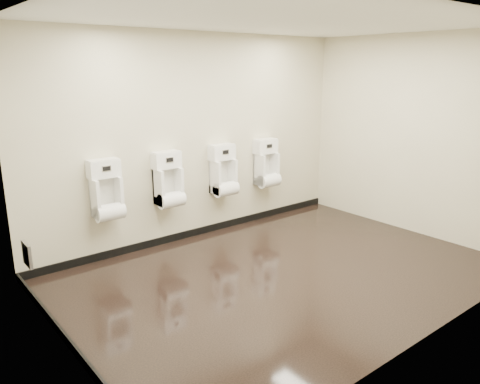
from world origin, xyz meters
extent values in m
cube|color=black|center=(0.00, 0.00, 0.00)|extent=(5.00, 3.50, 0.00)
cube|color=silver|center=(0.00, 0.00, 2.80)|extent=(5.00, 3.50, 0.00)
cube|color=beige|center=(0.00, 1.75, 1.40)|extent=(5.00, 0.02, 2.80)
cube|color=beige|center=(0.00, -1.75, 1.40)|extent=(5.00, 0.02, 2.80)
cube|color=beige|center=(-2.50, 0.00, 1.40)|extent=(0.02, 3.50, 2.80)
cube|color=beige|center=(2.50, 0.00, 1.40)|extent=(0.02, 3.50, 2.80)
cube|color=white|center=(-2.50, 0.00, 1.40)|extent=(0.01, 3.50, 2.80)
cube|color=black|center=(0.00, 1.74, 0.05)|extent=(5.00, 0.02, 0.10)
cube|color=black|center=(-2.49, 0.00, 0.05)|extent=(0.02, 3.50, 0.10)
cube|color=#9E9EA3|center=(-2.48, 1.20, 0.50)|extent=(0.03, 0.25, 0.25)
cylinder|color=silver|center=(-2.46, 1.20, 0.50)|extent=(0.02, 0.04, 0.04)
cube|color=white|center=(-1.42, 1.63, 0.83)|extent=(0.34, 0.24, 0.48)
cube|color=silver|center=(-1.42, 1.71, 0.87)|extent=(0.25, 0.01, 0.36)
cylinder|color=white|center=(-1.42, 1.56, 0.65)|extent=(0.34, 0.21, 0.21)
cube|color=white|center=(-1.42, 1.66, 1.17)|extent=(0.37, 0.18, 0.21)
cube|color=black|center=(-1.42, 1.57, 1.19)|extent=(0.09, 0.01, 0.05)
cube|color=silver|center=(-1.42, 1.57, 1.19)|extent=(0.11, 0.01, 0.07)
cylinder|color=silver|center=(-1.23, 1.66, 1.17)|extent=(0.01, 0.03, 0.03)
cube|color=white|center=(-0.57, 1.63, 0.83)|extent=(0.34, 0.24, 0.48)
cube|color=silver|center=(-0.57, 1.71, 0.87)|extent=(0.25, 0.01, 0.36)
cylinder|color=white|center=(-0.57, 1.56, 0.65)|extent=(0.34, 0.21, 0.21)
cube|color=white|center=(-0.57, 1.66, 1.17)|extent=(0.37, 0.18, 0.21)
cube|color=black|center=(-0.57, 1.57, 1.19)|extent=(0.09, 0.01, 0.05)
cube|color=silver|center=(-0.57, 1.57, 1.19)|extent=(0.11, 0.01, 0.07)
cylinder|color=silver|center=(-0.37, 1.66, 1.17)|extent=(0.01, 0.03, 0.03)
cube|color=white|center=(0.33, 1.63, 0.83)|extent=(0.34, 0.24, 0.48)
cube|color=silver|center=(0.33, 1.71, 0.87)|extent=(0.25, 0.01, 0.36)
cylinder|color=white|center=(0.33, 1.56, 0.65)|extent=(0.34, 0.21, 0.21)
cube|color=white|center=(0.33, 1.66, 1.17)|extent=(0.37, 0.18, 0.21)
cube|color=black|center=(0.33, 1.57, 1.19)|extent=(0.09, 0.01, 0.05)
cube|color=silver|center=(0.33, 1.57, 1.19)|extent=(0.11, 0.01, 0.07)
cylinder|color=silver|center=(0.53, 1.66, 1.17)|extent=(0.01, 0.03, 0.03)
cube|color=white|center=(1.16, 1.63, 0.83)|extent=(0.34, 0.24, 0.48)
cube|color=silver|center=(1.16, 1.71, 0.87)|extent=(0.25, 0.01, 0.36)
cylinder|color=white|center=(1.16, 1.56, 0.65)|extent=(0.34, 0.21, 0.21)
cube|color=white|center=(1.16, 1.66, 1.17)|extent=(0.37, 0.18, 0.21)
cube|color=black|center=(1.16, 1.57, 1.19)|extent=(0.09, 0.01, 0.05)
cube|color=silver|center=(1.16, 1.57, 1.19)|extent=(0.11, 0.01, 0.07)
cylinder|color=silver|center=(1.36, 1.66, 1.17)|extent=(0.01, 0.03, 0.03)
camera|label=1|loc=(-3.56, -3.59, 2.34)|focal=35.00mm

